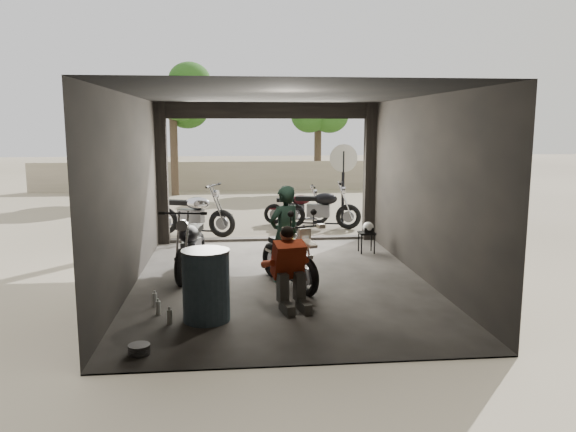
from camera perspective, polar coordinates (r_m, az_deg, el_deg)
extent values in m
plane|color=#7A6D56|center=(9.85, -0.74, -6.67)|extent=(80.00, 80.00, 0.00)
cube|color=#2D2B28|center=(9.85, -0.74, -6.62)|extent=(5.00, 7.00, 0.02)
plane|color=black|center=(9.49, -0.78, 12.25)|extent=(7.00, 7.00, 0.00)
cube|color=black|center=(6.10, 2.13, -1.20)|extent=(5.00, 0.02, 3.20)
cube|color=black|center=(9.65, -15.72, 2.33)|extent=(0.02, 7.00, 3.20)
cube|color=black|center=(10.07, 13.58, 2.70)|extent=(0.02, 7.00, 3.20)
cube|color=black|center=(12.96, -12.67, 4.14)|extent=(0.24, 0.24, 3.20)
cube|color=black|center=(13.26, 8.27, 4.39)|extent=(0.24, 0.24, 3.20)
cube|color=black|center=(12.89, -2.13, 10.65)|extent=(5.00, 0.16, 0.36)
cube|color=#2D2B28|center=(13.24, -2.07, -2.36)|extent=(5.00, 0.25, 0.08)
cube|color=gray|center=(23.55, -3.75, 4.12)|extent=(18.00, 0.30, 1.20)
cylinder|color=#382B1E|center=(22.07, -11.50, 6.71)|extent=(0.30, 0.30, 3.58)
ellipsoid|color=#1E4C14|center=(22.09, -11.69, 12.52)|extent=(2.20, 2.20, 3.14)
cylinder|color=#382B1E|center=(23.74, 3.04, 6.58)|extent=(0.30, 0.30, 3.20)
ellipsoid|color=#1E4C14|center=(23.74, 3.08, 11.41)|extent=(2.20, 2.20, 2.80)
imported|color=black|center=(9.60, -0.35, -1.91)|extent=(0.74, 0.67, 1.69)
cube|color=black|center=(11.97, 8.00, -1.72)|extent=(0.33, 0.33, 0.04)
cylinder|color=black|center=(11.85, 7.48, -2.91)|extent=(0.03, 0.03, 0.44)
cylinder|color=black|center=(11.92, 8.78, -2.88)|extent=(0.03, 0.03, 0.44)
cylinder|color=black|center=(12.12, 7.18, -2.64)|extent=(0.03, 0.03, 0.44)
cylinder|color=black|center=(12.18, 8.45, -2.60)|extent=(0.03, 0.03, 0.44)
ellipsoid|color=silver|center=(11.92, 8.14, -1.13)|extent=(0.31, 0.32, 0.22)
cylinder|color=#3B5263|center=(7.87, -8.32, -7.09)|extent=(0.80, 0.80, 1.01)
cylinder|color=black|center=(14.89, 5.60, 2.69)|extent=(0.08, 0.08, 2.02)
cylinder|color=silver|center=(14.79, 5.67, 5.86)|extent=(0.74, 0.03, 0.74)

